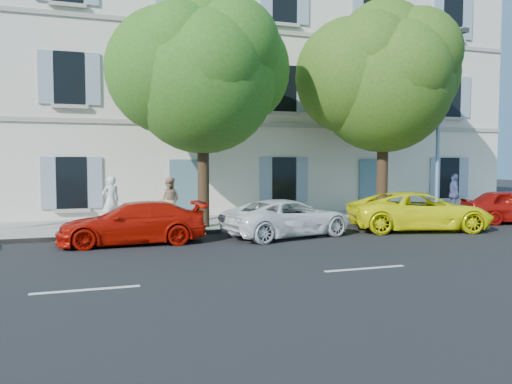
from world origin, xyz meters
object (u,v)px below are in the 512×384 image
object	(u,v)px
pedestrian_c	(454,194)
car_yellow_supercar	(420,211)
pedestrian_a	(111,201)
car_red_coupe	(133,223)
tree_right	(384,85)
tree_left	(203,80)
street_lamp	(441,115)
pedestrian_b	(169,201)
car_white_coupe	(288,218)

from	to	relation	value
pedestrian_c	car_yellow_supercar	bearing A→B (deg)	147.90
car_yellow_supercar	pedestrian_a	distance (m)	10.91
car_red_coupe	car_yellow_supercar	size ratio (longest dim) A/B	0.87
tree_right	tree_left	bearing A→B (deg)	-177.58
tree_left	street_lamp	size ratio (longest dim) A/B	1.09
pedestrian_b	pedestrian_c	bearing A→B (deg)	-159.04
tree_left	pedestrian_a	world-z (taller)	tree_left
street_lamp	pedestrian_a	distance (m)	13.01
car_yellow_supercar	tree_right	distance (m)	5.37
tree_right	pedestrian_c	size ratio (longest dim) A/B	4.68
car_white_coupe	pedestrian_c	size ratio (longest dim) A/B	2.47
car_red_coupe	car_yellow_supercar	xyz separation A→B (m)	(9.81, -0.22, 0.06)
car_red_coupe	tree_left	size ratio (longest dim) A/B	0.54
pedestrian_a	pedestrian_b	xyz separation A→B (m)	(2.00, -0.36, -0.02)
pedestrian_a	car_red_coupe	bearing A→B (deg)	77.38
tree_right	pedestrian_c	world-z (taller)	tree_right
car_red_coupe	tree_right	size ratio (longest dim) A/B	0.52
car_white_coupe	tree_right	size ratio (longest dim) A/B	0.53
car_red_coupe	tree_left	xyz separation A→B (m)	(2.55, 1.96, 4.59)
pedestrian_b	pedestrian_a	bearing A→B (deg)	14.14
street_lamp	pedestrian_b	size ratio (longest dim) A/B	4.24
car_white_coupe	car_yellow_supercar	world-z (taller)	car_yellow_supercar
tree_left	pedestrian_a	xyz separation A→B (m)	(-3.04, 1.40, -4.18)
pedestrian_a	tree_right	bearing A→B (deg)	153.03
car_yellow_supercar	tree_right	world-z (taller)	tree_right
car_red_coupe	pedestrian_a	distance (m)	3.42
car_red_coupe	tree_left	bearing A→B (deg)	128.00
car_red_coupe	street_lamp	bearing A→B (deg)	97.53
car_yellow_supercar	pedestrian_c	bearing A→B (deg)	-40.30
pedestrian_b	pedestrian_c	distance (m)	11.89
car_white_coupe	pedestrian_a	world-z (taller)	pedestrian_a
car_red_coupe	car_white_coupe	world-z (taller)	car_red_coupe
pedestrian_a	pedestrian_c	world-z (taller)	pedestrian_c
car_red_coupe	pedestrian_b	bearing A→B (deg)	153.71
car_red_coupe	tree_left	distance (m)	5.60
car_red_coupe	car_white_coupe	size ratio (longest dim) A/B	0.99
pedestrian_a	tree_left	bearing A→B (deg)	134.34
tree_left	pedestrian_a	distance (m)	5.36
car_red_coupe	street_lamp	world-z (taller)	street_lamp
car_white_coupe	tree_left	bearing A→B (deg)	34.77
car_yellow_supercar	pedestrian_a	bearing A→B (deg)	85.14
car_red_coupe	street_lamp	distance (m)	12.60
car_yellow_supercar	pedestrian_c	size ratio (longest dim) A/B	2.79
car_yellow_supercar	tree_left	size ratio (longest dim) A/B	0.62
car_red_coupe	tree_right	bearing A→B (deg)	103.39
pedestrian_a	pedestrian_c	size ratio (longest dim) A/B	1.00
street_lamp	pedestrian_b	world-z (taller)	street_lamp
car_white_coupe	tree_left	world-z (taller)	tree_left
tree_left	pedestrian_b	xyz separation A→B (m)	(-1.04, 1.04, -4.21)
car_red_coupe	pedestrian_c	world-z (taller)	pedestrian_c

